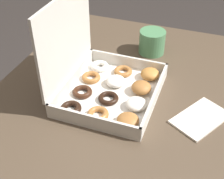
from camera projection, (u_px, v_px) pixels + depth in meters
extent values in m
cube|color=#4C3D2D|center=(132.00, 93.00, 1.01)|extent=(0.95, 0.85, 0.03)
cylinder|color=#4C3D2D|center=(85.00, 83.00, 1.65)|extent=(0.06, 0.06, 0.68)
cube|color=silver|center=(112.00, 94.00, 0.98)|extent=(0.32, 0.28, 0.01)
cube|color=beige|center=(155.00, 98.00, 0.93)|extent=(0.32, 0.01, 0.04)
cube|color=beige|center=(72.00, 79.00, 1.00)|extent=(0.32, 0.01, 0.04)
cube|color=beige|center=(92.00, 121.00, 0.85)|extent=(0.01, 0.28, 0.04)
cube|color=beige|center=(128.00, 62.00, 1.08)|extent=(0.01, 0.28, 0.04)
cube|color=beige|center=(66.00, 37.00, 0.91)|extent=(0.32, 0.01, 0.26)
ellipsoid|color=#9E6633|center=(128.00, 120.00, 0.86)|extent=(0.06, 0.06, 0.03)
ellipsoid|color=white|center=(136.00, 104.00, 0.91)|extent=(0.06, 0.06, 0.03)
ellipsoid|color=#9E6633|center=(141.00, 88.00, 0.97)|extent=(0.06, 0.06, 0.04)
ellipsoid|color=#B77A38|center=(150.00, 74.00, 1.03)|extent=(0.06, 0.06, 0.03)
torus|color=#9E6633|center=(98.00, 114.00, 0.89)|extent=(0.06, 0.06, 0.02)
torus|color=black|center=(108.00, 98.00, 0.95)|extent=(0.06, 0.06, 0.02)
ellipsoid|color=white|center=(115.00, 82.00, 1.00)|extent=(0.06, 0.06, 0.03)
torus|color=#9E6633|center=(123.00, 71.00, 1.06)|extent=(0.06, 0.06, 0.02)
torus|color=black|center=(71.00, 108.00, 0.91)|extent=(0.06, 0.06, 0.02)
torus|color=#381E11|center=(82.00, 92.00, 0.97)|extent=(0.06, 0.06, 0.02)
torus|color=#9E6633|center=(91.00, 78.00, 1.03)|extent=(0.06, 0.06, 0.02)
torus|color=white|center=(100.00, 66.00, 1.08)|extent=(0.06, 0.06, 0.02)
cylinder|color=#4C8456|center=(151.00, 42.00, 1.16)|extent=(0.10, 0.10, 0.09)
cylinder|color=black|center=(152.00, 32.00, 1.13)|extent=(0.08, 0.08, 0.01)
cube|color=silver|center=(201.00, 118.00, 0.89)|extent=(0.19, 0.17, 0.01)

